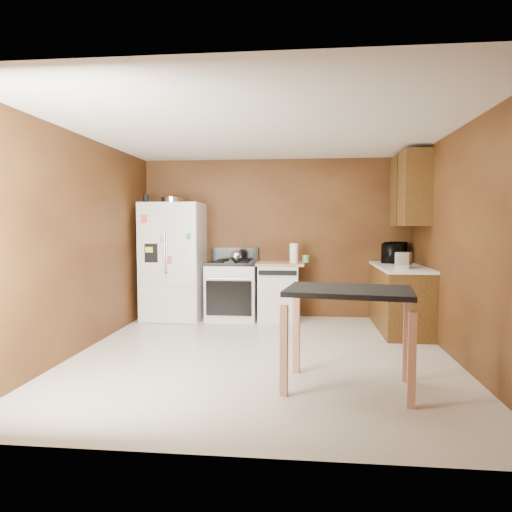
% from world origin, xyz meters
% --- Properties ---
extents(floor, '(4.50, 4.50, 0.00)m').
position_xyz_m(floor, '(0.00, 0.00, 0.00)').
color(floor, beige).
rests_on(floor, ground).
extents(ceiling, '(4.50, 4.50, 0.00)m').
position_xyz_m(ceiling, '(0.00, 0.00, 2.50)').
color(ceiling, white).
rests_on(ceiling, ground).
extents(wall_back, '(4.20, 0.00, 4.20)m').
position_xyz_m(wall_back, '(0.00, 2.25, 1.25)').
color(wall_back, brown).
rests_on(wall_back, ground).
extents(wall_front, '(4.20, 0.00, 4.20)m').
position_xyz_m(wall_front, '(0.00, -2.25, 1.25)').
color(wall_front, brown).
rests_on(wall_front, ground).
extents(wall_left, '(0.00, 4.50, 4.50)m').
position_xyz_m(wall_left, '(-2.10, 0.00, 1.25)').
color(wall_left, brown).
rests_on(wall_left, ground).
extents(wall_right, '(0.00, 4.50, 4.50)m').
position_xyz_m(wall_right, '(2.10, 0.00, 1.25)').
color(wall_right, brown).
rests_on(wall_right, ground).
extents(roasting_pan, '(0.36, 0.36, 0.09)m').
position_xyz_m(roasting_pan, '(-1.57, 1.93, 1.85)').
color(roasting_pan, silver).
rests_on(roasting_pan, refrigerator).
extents(pen_cup, '(0.09, 0.09, 0.13)m').
position_xyz_m(pen_cup, '(-1.94, 1.76, 1.86)').
color(pen_cup, black).
rests_on(pen_cup, refrigerator).
extents(kettle, '(0.18, 0.18, 0.18)m').
position_xyz_m(kettle, '(-0.56, 1.80, 0.99)').
color(kettle, silver).
rests_on(kettle, gas_range).
extents(paper_towel, '(0.16, 0.16, 0.29)m').
position_xyz_m(paper_towel, '(0.31, 1.85, 1.04)').
color(paper_towel, white).
rests_on(paper_towel, dishwasher).
extents(green_canister, '(0.14, 0.14, 0.11)m').
position_xyz_m(green_canister, '(0.49, 1.96, 0.95)').
color(green_canister, '#46B764').
rests_on(green_canister, dishwasher).
extents(toaster, '(0.27, 0.33, 0.21)m').
position_xyz_m(toaster, '(1.77, 1.13, 1.01)').
color(toaster, silver).
rests_on(toaster, right_cabinets).
extents(microwave, '(0.51, 0.59, 0.27)m').
position_xyz_m(microwave, '(1.82, 1.98, 1.04)').
color(microwave, black).
rests_on(microwave, right_cabinets).
extents(refrigerator, '(0.90, 0.80, 1.80)m').
position_xyz_m(refrigerator, '(-1.55, 1.86, 0.90)').
color(refrigerator, white).
rests_on(refrigerator, ground).
extents(gas_range, '(0.76, 0.68, 1.10)m').
position_xyz_m(gas_range, '(-0.64, 1.92, 0.46)').
color(gas_range, white).
rests_on(gas_range, ground).
extents(dishwasher, '(0.78, 0.63, 0.89)m').
position_xyz_m(dishwasher, '(0.08, 1.95, 0.45)').
color(dishwasher, white).
rests_on(dishwasher, ground).
extents(right_cabinets, '(0.63, 1.58, 2.45)m').
position_xyz_m(right_cabinets, '(1.84, 1.48, 0.91)').
color(right_cabinets, brown).
rests_on(right_cabinets, ground).
extents(island, '(1.20, 0.89, 0.91)m').
position_xyz_m(island, '(0.86, -0.94, 0.76)').
color(island, black).
rests_on(island, ground).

